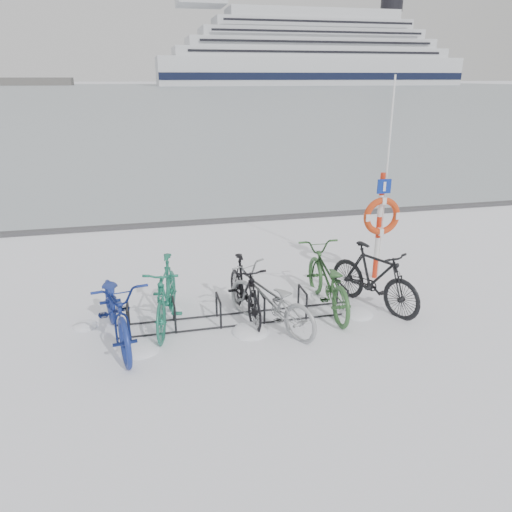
% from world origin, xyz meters
% --- Properties ---
extents(ground, '(900.00, 900.00, 0.00)m').
position_xyz_m(ground, '(0.00, 0.00, 0.00)').
color(ground, white).
rests_on(ground, ground).
extents(ice_sheet, '(400.00, 298.00, 0.02)m').
position_xyz_m(ice_sheet, '(0.00, 155.00, 0.01)').
color(ice_sheet, '#9EAAB3').
rests_on(ice_sheet, ground).
extents(quay_edge, '(400.00, 0.25, 0.10)m').
position_xyz_m(quay_edge, '(0.00, 5.90, 0.05)').
color(quay_edge, '#3F3F42').
rests_on(quay_edge, ground).
extents(bike_rack, '(4.00, 0.48, 0.46)m').
position_xyz_m(bike_rack, '(0.00, 0.00, 0.18)').
color(bike_rack, black).
rests_on(bike_rack, ground).
extents(lifebuoy_station, '(0.74, 0.22, 3.86)m').
position_xyz_m(lifebuoy_station, '(3.01, 1.16, 1.30)').
color(lifebuoy_station, red).
rests_on(lifebuoy_station, ground).
extents(cruise_ferry, '(141.58, 26.69, 46.52)m').
position_xyz_m(cruise_ferry, '(78.75, 228.58, 12.67)').
color(cruise_ferry, silver).
rests_on(cruise_ferry, ground).
extents(bike_0, '(1.16, 2.31, 1.16)m').
position_xyz_m(bike_0, '(-1.94, -0.25, 0.58)').
color(bike_0, navy).
rests_on(bike_0, ground).
extents(bike_1, '(0.91, 1.96, 1.13)m').
position_xyz_m(bike_1, '(-1.18, 0.13, 0.57)').
color(bike_1, '#1B6951').
rests_on(bike_1, ground).
extents(bike_2, '(0.64, 1.77, 1.04)m').
position_xyz_m(bike_2, '(0.11, 0.14, 0.52)').
color(bike_2, black).
rests_on(bike_2, ground).
extents(bike_3, '(1.55, 2.00, 1.01)m').
position_xyz_m(bike_3, '(0.42, -0.34, 0.50)').
color(bike_3, gray).
rests_on(bike_3, ground).
extents(bike_4, '(0.80, 2.12, 1.10)m').
position_xyz_m(bike_4, '(1.57, 0.16, 0.55)').
color(bike_4, '#305A2D').
rests_on(bike_4, ground).
extents(bike_5, '(1.31, 1.96, 1.15)m').
position_xyz_m(bike_5, '(2.38, 0.00, 0.57)').
color(bike_5, black).
rests_on(bike_5, ground).
extents(snow_drifts, '(5.88, 1.96, 0.22)m').
position_xyz_m(snow_drifts, '(0.16, -0.14, 0.00)').
color(snow_drifts, white).
rests_on(snow_drifts, ground).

